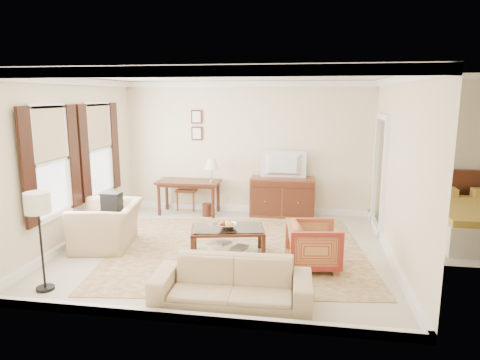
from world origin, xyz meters
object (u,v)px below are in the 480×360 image
(tv, at_px, (283,156))
(striped_armchair, at_px, (314,243))
(coffee_table, at_px, (228,234))
(writing_desk, at_px, (189,186))
(club_armchair, at_px, (107,218))
(sofa, at_px, (232,276))
(sideboard, at_px, (282,197))

(tv, xyz_separation_m, striped_armchair, (0.65, -2.79, -0.92))
(coffee_table, bearing_deg, tv, 74.15)
(coffee_table, distance_m, striped_armchair, 1.40)
(tv, bearing_deg, striped_armchair, 103.13)
(writing_desk, height_order, tv, tv)
(striped_armchair, bearing_deg, coffee_table, 70.50)
(coffee_table, bearing_deg, club_armchair, 176.63)
(writing_desk, bearing_deg, club_armchair, -109.63)
(sofa, bearing_deg, striped_armchair, 51.48)
(sideboard, bearing_deg, club_armchair, -139.76)
(sideboard, xyz_separation_m, club_armchair, (-2.87, -2.43, 0.09))
(sideboard, xyz_separation_m, striped_armchair, (0.65, -2.81, -0.03))
(tv, xyz_separation_m, coffee_table, (-0.72, -2.54, -0.94))
(sideboard, height_order, club_armchair, club_armchair)
(writing_desk, bearing_deg, coffee_table, -60.97)
(sofa, bearing_deg, sideboard, 83.13)
(club_armchair, bearing_deg, writing_desk, 151.16)
(writing_desk, xyz_separation_m, sofa, (1.70, -4.03, -0.25))
(club_armchair, bearing_deg, sofa, 46.00)
(coffee_table, bearing_deg, sideboard, 74.26)
(writing_desk, height_order, sofa, sofa)
(writing_desk, height_order, sideboard, sideboard)
(coffee_table, xyz_separation_m, striped_armchair, (1.37, -0.26, 0.01))
(sideboard, distance_m, striped_armchair, 2.89)
(sideboard, bearing_deg, striped_armchair, -76.96)
(writing_desk, relative_size, tv, 1.46)
(sideboard, bearing_deg, tv, -90.00)
(tv, bearing_deg, club_armchair, 40.00)
(coffee_table, xyz_separation_m, club_armchair, (-2.15, 0.13, 0.14))
(sideboard, distance_m, coffee_table, 2.66)
(writing_desk, bearing_deg, sofa, -67.14)
(writing_desk, xyz_separation_m, coffee_table, (1.34, -2.41, -0.26))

